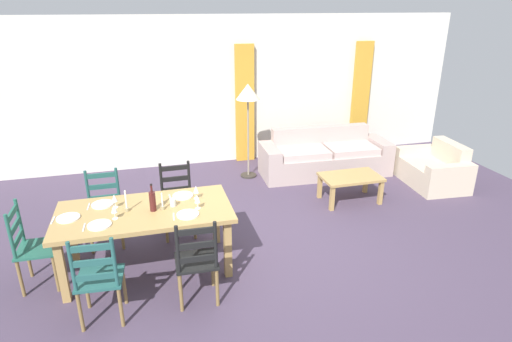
# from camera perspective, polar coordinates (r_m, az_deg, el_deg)

# --- Properties ---
(ground_plane) EXTENTS (9.60, 9.60, 0.02)m
(ground_plane) POSITION_cam_1_polar(r_m,az_deg,el_deg) (5.52, 1.02, -9.92)
(ground_plane) COLOR #473A4E
(wall_far) EXTENTS (9.60, 0.16, 2.70)m
(wall_far) POSITION_cam_1_polar(r_m,az_deg,el_deg) (8.08, -5.50, 10.55)
(wall_far) COLOR silver
(wall_far) RESTS_ON ground_plane
(curtain_panel_left) EXTENTS (0.35, 0.08, 2.20)m
(curtain_panel_left) POSITION_cam_1_polar(r_m,az_deg,el_deg) (8.10, -1.51, 8.86)
(curtain_panel_left) COLOR gold
(curtain_panel_left) RESTS_ON ground_plane
(curtain_panel_right) EXTENTS (0.35, 0.08, 2.20)m
(curtain_panel_right) POSITION_cam_1_polar(r_m,az_deg,el_deg) (8.96, 13.79, 9.48)
(curtain_panel_right) COLOR gold
(curtain_panel_right) RESTS_ON ground_plane
(dining_table) EXTENTS (1.90, 0.96, 0.75)m
(dining_table) POSITION_cam_1_polar(r_m,az_deg,el_deg) (4.90, -14.62, -5.97)
(dining_table) COLOR #AD884D
(dining_table) RESTS_ON ground_plane
(dining_chair_near_left) EXTENTS (0.45, 0.43, 0.96)m
(dining_chair_near_left) POSITION_cam_1_polar(r_m,az_deg,el_deg) (4.35, -20.27, -13.36)
(dining_chair_near_left) COLOR #225550
(dining_chair_near_left) RESTS_ON ground_plane
(dining_chair_near_right) EXTENTS (0.43, 0.41, 0.96)m
(dining_chair_near_right) POSITION_cam_1_polar(r_m,az_deg,el_deg) (4.37, -7.93, -11.86)
(dining_chair_near_right) COLOR black
(dining_chair_near_right) RESTS_ON ground_plane
(dining_chair_far_left) EXTENTS (0.42, 0.40, 0.96)m
(dining_chair_far_left) POSITION_cam_1_polar(r_m,az_deg,el_deg) (5.67, -19.55, -4.76)
(dining_chair_far_left) COLOR #21524C
(dining_chair_far_left) RESTS_ON ground_plane
(dining_chair_far_right) EXTENTS (0.42, 0.40, 0.96)m
(dining_chair_far_right) POSITION_cam_1_polar(r_m,az_deg,el_deg) (5.67, -10.45, -3.81)
(dining_chair_far_right) COLOR black
(dining_chair_far_right) RESTS_ON ground_plane
(dining_chair_head_west) EXTENTS (0.41, 0.43, 0.96)m
(dining_chair_head_west) POSITION_cam_1_polar(r_m,az_deg,el_deg) (5.14, -27.77, -8.91)
(dining_chair_head_west) COLOR #235D4C
(dining_chair_head_west) RESTS_ON ground_plane
(dinner_plate_near_left) EXTENTS (0.24, 0.24, 0.02)m
(dinner_plate_near_left) POSITION_cam_1_polar(r_m,az_deg,el_deg) (4.67, -20.20, -6.79)
(dinner_plate_near_left) COLOR white
(dinner_plate_near_left) RESTS_ON dining_table
(fork_near_left) EXTENTS (0.02, 0.17, 0.01)m
(fork_near_left) POSITION_cam_1_polar(r_m,az_deg,el_deg) (4.69, -22.02, -7.00)
(fork_near_left) COLOR silver
(fork_near_left) RESTS_ON dining_table
(dinner_plate_near_right) EXTENTS (0.24, 0.24, 0.02)m
(dinner_plate_near_right) POSITION_cam_1_polar(r_m,az_deg,el_deg) (4.65, -9.10, -5.76)
(dinner_plate_near_right) COLOR white
(dinner_plate_near_right) RESTS_ON dining_table
(fork_near_right) EXTENTS (0.03, 0.17, 0.01)m
(fork_near_right) POSITION_cam_1_polar(r_m,az_deg,el_deg) (4.64, -10.94, -6.01)
(fork_near_right) COLOR silver
(fork_near_right) RESTS_ON dining_table
(dinner_plate_far_left) EXTENTS (0.24, 0.24, 0.02)m
(dinner_plate_far_left) POSITION_cam_1_polar(r_m,az_deg,el_deg) (5.12, -19.83, -4.21)
(dinner_plate_far_left) COLOR white
(dinner_plate_far_left) RESTS_ON dining_table
(fork_far_left) EXTENTS (0.02, 0.17, 0.01)m
(fork_far_left) POSITION_cam_1_polar(r_m,az_deg,el_deg) (5.14, -21.48, -4.42)
(fork_far_left) COLOR silver
(fork_far_left) RESTS_ON dining_table
(dinner_plate_far_right) EXTENTS (0.24, 0.24, 0.02)m
(dinner_plate_far_right) POSITION_cam_1_polar(r_m,az_deg,el_deg) (5.10, -9.74, -3.26)
(dinner_plate_far_right) COLOR white
(dinner_plate_far_right) RESTS_ON dining_table
(fork_far_right) EXTENTS (0.02, 0.17, 0.01)m
(fork_far_right) POSITION_cam_1_polar(r_m,az_deg,el_deg) (5.09, -11.42, -3.49)
(fork_far_right) COLOR silver
(fork_far_right) RESTS_ON dining_table
(dinner_plate_head_west) EXTENTS (0.24, 0.24, 0.02)m
(dinner_plate_head_west) POSITION_cam_1_polar(r_m,az_deg,el_deg) (4.94, -23.82, -5.76)
(dinner_plate_head_west) COLOR white
(dinner_plate_head_west) RESTS_ON dining_table
(fork_head_west) EXTENTS (0.03, 0.17, 0.01)m
(fork_head_west) POSITION_cam_1_polar(r_m,az_deg,el_deg) (4.97, -25.51, -5.95)
(fork_head_west) COLOR silver
(fork_head_west) RESTS_ON dining_table
(wine_bottle) EXTENTS (0.07, 0.07, 0.32)m
(wine_bottle) POSITION_cam_1_polar(r_m,az_deg,el_deg) (4.78, -13.66, -3.88)
(wine_bottle) COLOR #471919
(wine_bottle) RESTS_ON dining_table
(wine_glass_near_left) EXTENTS (0.06, 0.06, 0.16)m
(wine_glass_near_left) POSITION_cam_1_polar(r_m,az_deg,el_deg) (4.71, -18.45, -4.90)
(wine_glass_near_left) COLOR white
(wine_glass_near_left) RESTS_ON dining_table
(wine_glass_near_right) EXTENTS (0.06, 0.06, 0.16)m
(wine_glass_near_right) POSITION_cam_1_polar(r_m,az_deg,el_deg) (4.73, -7.85, -3.80)
(wine_glass_near_right) COLOR white
(wine_glass_near_right) RESTS_ON dining_table
(wine_glass_far_left) EXTENTS (0.06, 0.06, 0.16)m
(wine_glass_far_left) POSITION_cam_1_polar(r_m,az_deg,el_deg) (4.97, -18.40, -3.49)
(wine_glass_far_left) COLOR white
(wine_glass_far_left) RESTS_ON dining_table
(wine_glass_far_right) EXTENTS (0.06, 0.06, 0.16)m
(wine_glass_far_right) POSITION_cam_1_polar(r_m,az_deg,el_deg) (4.97, -8.03, -2.53)
(wine_glass_far_right) COLOR white
(wine_glass_far_right) RESTS_ON dining_table
(coffee_cup_primary) EXTENTS (0.07, 0.07, 0.09)m
(coffee_cup_primary) POSITION_cam_1_polar(r_m,az_deg,el_deg) (4.87, -11.05, -4.14)
(coffee_cup_primary) COLOR silver
(coffee_cup_primary) RESTS_ON dining_table
(candle_tall) EXTENTS (0.05, 0.05, 0.25)m
(candle_tall) POSITION_cam_1_polar(r_m,az_deg,el_deg) (4.86, -16.92, -4.43)
(candle_tall) COLOR #998C66
(candle_tall) RESTS_ON dining_table
(candle_short) EXTENTS (0.05, 0.05, 0.20)m
(candle_short) POSITION_cam_1_polar(r_m,az_deg,el_deg) (4.81, -12.38, -4.47)
(candle_short) COLOR #998C66
(candle_short) RESTS_ON dining_table
(couch) EXTENTS (2.31, 0.90, 0.80)m
(couch) POSITION_cam_1_polar(r_m,az_deg,el_deg) (7.76, 9.05, 1.81)
(couch) COLOR #AE9992
(couch) RESTS_ON ground_plane
(coffee_table) EXTENTS (0.90, 0.56, 0.42)m
(coffee_table) POSITION_cam_1_polar(r_m,az_deg,el_deg) (6.68, 12.52, -1.14)
(coffee_table) COLOR #AD884D
(coffee_table) RESTS_ON ground_plane
(armchair_upholstered) EXTENTS (0.88, 1.21, 0.72)m
(armchair_upholstered) POSITION_cam_1_polar(r_m,az_deg,el_deg) (7.81, 22.85, 0.12)
(armchair_upholstered) COLOR beige
(armchair_upholstered) RESTS_ON ground_plane
(standing_lamp) EXTENTS (0.40, 0.40, 1.64)m
(standing_lamp) POSITION_cam_1_polar(r_m,az_deg,el_deg) (7.20, -1.09, 9.79)
(standing_lamp) COLOR #332D28
(standing_lamp) RESTS_ON ground_plane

